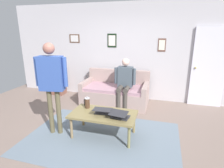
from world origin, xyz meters
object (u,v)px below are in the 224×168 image
(laptop_left, at_px, (120,116))
(person_seated, at_px, (125,81))
(interior_door, at_px, (209,68))
(coffee_table, at_px, (103,116))
(side_shelf, at_px, (58,82))
(french_press, at_px, (87,103))
(person_standing, at_px, (51,78))
(flower_vase, at_px, (56,64))
(laptop_center, at_px, (104,111))
(couch, at_px, (116,93))

(laptop_left, height_order, person_seated, person_seated)
(interior_door, height_order, coffee_table, interior_door)
(laptop_left, bearing_deg, side_shelf, -38.73)
(coffee_table, height_order, french_press, french_press)
(person_seated, bearing_deg, person_standing, 57.31)
(flower_vase, distance_m, person_seated, 2.32)
(side_shelf, relative_size, flower_vase, 1.89)
(french_press, relative_size, side_shelf, 0.30)
(coffee_table, bearing_deg, laptop_center, 124.86)
(couch, distance_m, laptop_left, 1.84)
(laptop_left, bearing_deg, french_press, -19.18)
(flower_vase, bearing_deg, coffee_table, 138.63)
(laptop_center, distance_m, person_standing, 1.13)
(flower_vase, height_order, person_seated, person_seated)
(french_press, height_order, person_seated, person_seated)
(interior_door, height_order, couch, interior_door)
(interior_door, xyz_separation_m, laptop_center, (2.12, 2.17, -0.52))
(person_standing, bearing_deg, couch, -111.74)
(laptop_left, height_order, french_press, french_press)
(laptop_left, bearing_deg, laptop_center, -14.75)
(interior_door, bearing_deg, laptop_center, 45.73)
(interior_door, xyz_separation_m, coffee_table, (2.12, 2.16, -0.61))
(laptop_left, relative_size, flower_vase, 0.86)
(person_standing, bearing_deg, flower_vase, -59.17)
(person_seated, bearing_deg, french_press, 69.43)
(couch, height_order, person_seated, person_seated)
(laptop_center, xyz_separation_m, french_press, (0.39, -0.16, 0.06))
(flower_vase, bearing_deg, laptop_left, 141.30)
(laptop_center, height_order, side_shelf, side_shelf)
(flower_vase, xyz_separation_m, person_seated, (-2.25, 0.48, -0.23))
(couch, distance_m, person_seated, 0.56)
(side_shelf, bearing_deg, french_press, 135.37)
(couch, height_order, laptop_center, couch)
(laptop_center, xyz_separation_m, flower_vase, (2.17, -1.92, 0.45))
(french_press, bearing_deg, interior_door, -141.38)
(couch, xyz_separation_m, french_press, (0.18, 1.50, 0.26))
(laptop_left, bearing_deg, person_standing, 2.99)
(couch, relative_size, person_standing, 1.01)
(couch, xyz_separation_m, coffee_table, (-0.21, 1.65, 0.11))
(coffee_table, bearing_deg, flower_vase, -41.37)
(interior_door, bearing_deg, side_shelf, 3.41)
(interior_door, distance_m, french_press, 3.25)
(person_standing, xyz_separation_m, person_seated, (-1.02, -1.59, -0.39))
(laptop_center, bearing_deg, flower_vase, -41.43)
(couch, xyz_separation_m, laptop_left, (-0.54, 1.75, 0.20))
(interior_door, bearing_deg, flower_vase, 3.40)
(french_press, xyz_separation_m, flower_vase, (1.78, -1.75, 0.39))
(coffee_table, relative_size, laptop_left, 3.41)
(laptop_left, bearing_deg, coffee_table, -16.03)
(coffee_table, relative_size, person_standing, 0.70)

